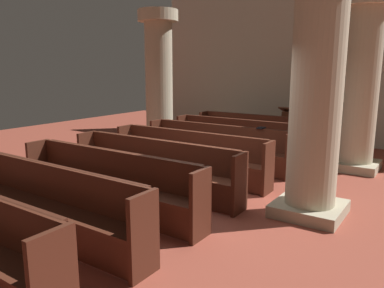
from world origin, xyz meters
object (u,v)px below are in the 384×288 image
object	(u,v)px
pew_row_0	(258,132)
hymn_book	(261,128)
pew_row_2	(217,145)
pew_row_3	(189,154)
pew_row_6	(46,201)
pew_row_5	(108,180)
pillar_aisle_side	(361,80)
pew_row_1	(239,138)
lectern	(287,129)
pillar_aisle_rear	(317,86)
pew_row_4	(154,165)
pillar_far_side	(159,77)

from	to	relation	value
pew_row_0	hymn_book	bearing A→B (deg)	-64.03
pew_row_2	pew_row_3	world-z (taller)	same
pew_row_0	pew_row_6	distance (m)	6.48
pew_row_5	pew_row_6	xyz separation A→B (m)	(0.00, -1.08, 0.00)
pew_row_2	pillar_aisle_side	distance (m)	3.30
pew_row_1	pew_row_5	world-z (taller)	same
lectern	pillar_aisle_rear	bearing A→B (deg)	-66.30
pew_row_6	pew_row_4	bearing A→B (deg)	90.00
pew_row_1	pew_row_4	distance (m)	3.24
pew_row_0	hymn_book	world-z (taller)	hymn_book
pew_row_0	pew_row_3	size ratio (longest dim) A/B	1.00
pew_row_1	pew_row_2	xyz separation A→B (m)	(0.00, -1.08, 0.00)
pew_row_6	pillar_aisle_rear	bearing A→B (deg)	46.17
pew_row_4	pillar_aisle_rear	bearing A→B (deg)	11.49
pew_row_5	lectern	size ratio (longest dim) A/B	3.17
pew_row_1	pew_row_5	distance (m)	4.32
pew_row_3	pew_row_4	size ratio (longest dim) A/B	1.00
pew_row_3	hymn_book	bearing A→B (deg)	52.75
pew_row_0	pew_row_2	xyz separation A→B (m)	(0.00, -2.16, 0.00)
pew_row_0	pew_row_2	world-z (taller)	same
pew_row_1	hymn_book	world-z (taller)	hymn_book
pew_row_3	lectern	bearing A→B (deg)	84.85
pew_row_6	hymn_book	distance (m)	4.63
pillar_far_side	hymn_book	bearing A→B (deg)	-15.25
pew_row_0	lectern	xyz separation A→B (m)	(0.40, 1.17, -0.04)
pew_row_2	pillar_aisle_side	bearing A→B (deg)	30.24
pew_row_0	lectern	size ratio (longest dim) A/B	3.17
pew_row_5	pillar_aisle_rear	distance (m)	3.35
pew_row_0	pillar_aisle_rear	world-z (taller)	pillar_aisle_rear
pew_row_3	lectern	size ratio (longest dim) A/B	3.17
lectern	hymn_book	bearing A→B (deg)	-79.81
pew_row_0	pillar_aisle_rear	bearing A→B (deg)	-55.85
pew_row_6	pillar_aisle_side	size ratio (longest dim) A/B	0.93
pew_row_1	pillar_far_side	xyz separation A→B (m)	(-2.53, 0.06, 1.42)
pew_row_1	pillar_aisle_rear	world-z (taller)	pillar_aisle_rear
pew_row_4	pillar_far_side	bearing A→B (deg)	127.47
pew_row_1	pew_row_6	bearing A→B (deg)	-90.00
pew_row_0	pillar_aisle_side	bearing A→B (deg)	-14.35
pew_row_2	pew_row_5	xyz separation A→B (m)	(0.00, -3.24, 0.00)
pew_row_3	lectern	xyz separation A→B (m)	(0.40, 4.41, -0.04)
pew_row_0	pillar_far_side	size ratio (longest dim) A/B	0.93
pew_row_2	pillar_aisle_side	world-z (taller)	pillar_aisle_side
pew_row_3	pew_row_5	world-z (taller)	same
pillar_far_side	lectern	xyz separation A→B (m)	(2.92, 2.19, -1.46)
pew_row_3	pillar_aisle_rear	distance (m)	2.99
pew_row_2	pillar_far_side	bearing A→B (deg)	155.79
pew_row_4	lectern	bearing A→B (deg)	85.86
pew_row_3	lectern	world-z (taller)	lectern
pew_row_1	pew_row_3	xyz separation A→B (m)	(0.00, -2.16, 0.00)
pew_row_2	pew_row_5	distance (m)	3.24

